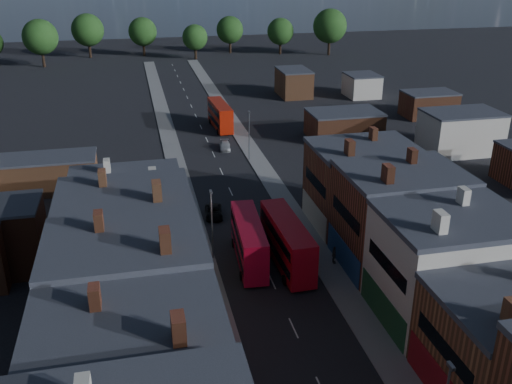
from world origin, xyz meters
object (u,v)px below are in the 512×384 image
bus_0 (249,241)px  bus_1 (287,242)px  bus_2 (220,115)px  car_2 (214,212)px  ped_3 (334,255)px  car_3 (225,146)px

bus_0 → bus_1: bus_1 is taller
bus_0 → bus_2: bus_0 is taller
bus_0 → bus_1: bearing=-15.9°
car_2 → bus_2: bearing=85.3°
bus_0 → ped_3: size_ratio=5.81×
bus_0 → bus_1: 4.11m
bus_1 → bus_0: bearing=158.6°
bus_2 → car_2: size_ratio=2.49×
bus_1 → car_2: 14.89m
bus_2 → bus_1: bearing=-94.3°
bus_0 → ped_3: bearing=-11.4°
bus_2 → ped_3: 52.56m
car_3 → ped_3: 40.43m
bus_2 → car_3: 12.50m
car_2 → car_3: size_ratio=1.06×
bus_0 → car_3: (3.79, 37.70, -2.00)m
bus_1 → ped_3: (5.01, -1.02, -1.68)m
bus_0 → car_2: 12.46m
bus_0 → car_3: 37.95m
ped_3 → bus_0: bearing=81.9°
bus_1 → car_2: size_ratio=2.65×
bus_1 → car_2: bus_1 is taller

